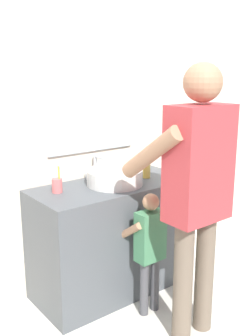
% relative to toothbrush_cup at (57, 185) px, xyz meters
% --- Properties ---
extents(ground_plane, '(14.00, 14.00, 0.00)m').
position_rel_toothbrush_cup_xyz_m(ground_plane, '(0.41, -0.37, -0.88)').
color(ground_plane, silver).
extents(back_wall, '(4.40, 0.10, 2.70)m').
position_rel_toothbrush_cup_xyz_m(back_wall, '(0.41, 0.25, 0.47)').
color(back_wall, beige).
rests_on(back_wall, ground).
extents(vanity_cabinet, '(1.19, 0.54, 0.82)m').
position_rel_toothbrush_cup_xyz_m(vanity_cabinet, '(0.41, -0.07, -0.47)').
color(vanity_cabinet, '#4C5156').
rests_on(vanity_cabinet, ground).
extents(sink_basin, '(0.40, 0.40, 0.11)m').
position_rel_toothbrush_cup_xyz_m(sink_basin, '(0.41, -0.09, 0.00)').
color(sink_basin, silver).
rests_on(sink_basin, vanity_cabinet).
extents(faucet, '(0.18, 0.14, 0.18)m').
position_rel_toothbrush_cup_xyz_m(faucet, '(0.41, 0.15, 0.03)').
color(faucet, '#B7BABF').
rests_on(faucet, vanity_cabinet).
extents(toothbrush_cup, '(0.07, 0.07, 0.21)m').
position_rel_toothbrush_cup_xyz_m(toothbrush_cup, '(0.00, 0.00, 0.00)').
color(toothbrush_cup, '#D86666').
rests_on(toothbrush_cup, vanity_cabinet).
extents(soap_bottle, '(0.06, 0.06, 0.16)m').
position_rel_toothbrush_cup_xyz_m(soap_bottle, '(0.71, -0.09, 0.01)').
color(soap_bottle, gold).
rests_on(soap_bottle, vanity_cabinet).
extents(child_toddler, '(0.26, 0.26, 0.85)m').
position_rel_toothbrush_cup_xyz_m(child_toddler, '(0.41, -0.47, -0.37)').
color(child_toddler, '#47474C').
rests_on(child_toddler, ground).
extents(adult_parent, '(0.52, 0.55, 1.67)m').
position_rel_toothbrush_cup_xyz_m(adult_parent, '(0.47, -0.80, 0.12)').
color(adult_parent, '#6B5B4C').
rests_on(adult_parent, ground).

